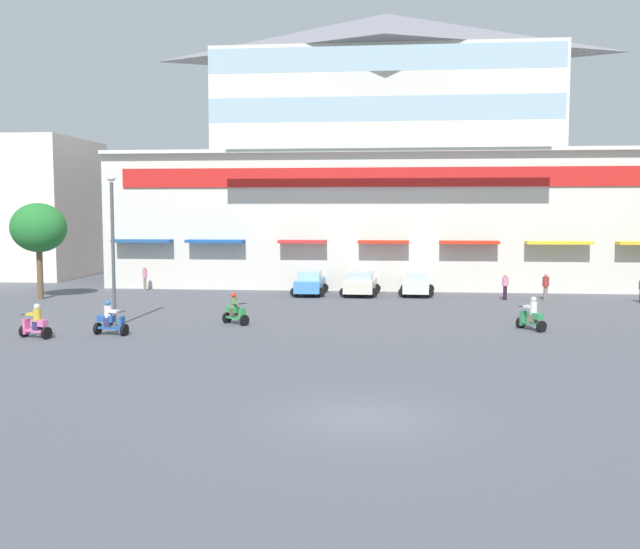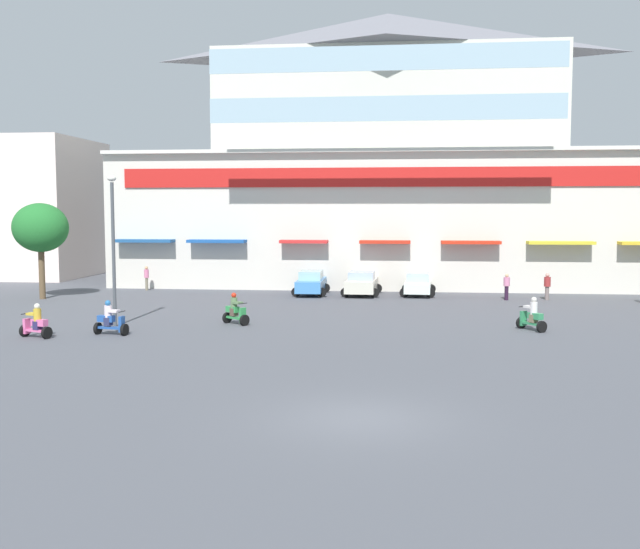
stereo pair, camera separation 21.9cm
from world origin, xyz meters
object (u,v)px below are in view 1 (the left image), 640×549
Objects in this scene: scooter_rider_1 at (110,321)px; pedestrian_3 at (145,277)px; scooter_rider_2 at (36,324)px; parked_car_0 at (310,283)px; pedestrian_2 at (505,285)px; scooter_rider_4 at (235,311)px; parked_car_1 at (361,283)px; parked_car_2 at (417,284)px; scooter_rider_3 at (532,316)px; plaza_tree_0 at (39,228)px; pedestrian_1 at (546,285)px; streetlamp_near at (113,239)px.

scooter_rider_1 is 17.93m from pedestrian_3.
scooter_rider_1 is 3.06m from scooter_rider_2.
pedestrian_3 reaches higher than scooter_rider_1.
parked_car_0 is 2.65× the size of pedestrian_2.
scooter_rider_4 is 18.01m from pedestrian_2.
parked_car_1 reaches higher than parked_car_2.
parked_car_0 is at bearing -178.00° from parked_car_1.
parked_car_2 is at bearing 109.83° from scooter_rider_3.
plaza_tree_0 is 31.03m from pedestrian_1.
parked_car_1 is 14.72m from pedestrian_3.
scooter_rider_4 is at bearing 30.73° from scooter_rider_2.
parked_car_1 is 17.96m from streetlamp_near.
parked_car_0 is 17.39m from scooter_rider_3.
pedestrian_1 is (16.68, 11.28, 0.29)m from scooter_rider_4.
streetlamp_near is at bearing -118.86° from parked_car_0.
pedestrian_2 reaches higher than parked_car_2.
pedestrian_3 reaches higher than parked_car_2.
plaza_tree_0 is 1.35× the size of parked_car_1.
parked_car_0 is (16.16, 4.02, -3.57)m from plaza_tree_0.
pedestrian_3 is at bearing 174.36° from pedestrian_1.
scooter_rider_2 is at bearing -122.73° from streetlamp_near.
parked_car_0 reaches higher than scooter_rider_2.
streetlamp_near reaches higher than scooter_rider_4.
pedestrian_3 is at bearing 173.78° from parked_car_0.
parked_car_1 reaches higher than scooter_rider_2.
scooter_rider_2 is at bearing -160.00° from scooter_rider_1.
scooter_rider_1 is at bearing -145.43° from pedestrian_1.
scooter_rider_4 reaches higher than scooter_rider_2.
scooter_rider_2 is 21.81m from scooter_rider_3.
pedestrian_2 reaches higher than parked_car_0.
parked_car_2 is 7.89m from pedestrian_1.
pedestrian_3 reaches higher than pedestrian_1.
streetlamp_near is at bearing 107.24° from scooter_rider_1.
scooter_rider_2 is at bearing -119.65° from parked_car_0.
parked_car_0 reaches higher than parked_car_1.
parked_car_0 is at bearing 172.58° from pedestrian_2.
parked_car_0 is at bearing -6.22° from pedestrian_3.
pedestrian_2 is at bearing 4.93° from plaza_tree_0.
parked_car_0 is 3.27m from parked_car_1.
scooter_rider_4 reaches higher than parked_car_1.
scooter_rider_2 is at bearing -146.95° from pedestrian_1.
pedestrian_1 is at bearing 34.57° from scooter_rider_1.
scooter_rider_4 is at bearing 178.67° from scooter_rider_3.
pedestrian_1 is at bearing 29.36° from streetlamp_near.
parked_car_1 is at bearing 2.00° from parked_car_0.
plaza_tree_0 reaches higher than parked_car_0.
parked_car_1 is at bearing 172.75° from pedestrian_1.
pedestrian_2 reaches higher than scooter_rider_2.
scooter_rider_2 is (-2.87, -1.05, -0.02)m from scooter_rider_1.
parked_car_0 is at bearing 174.81° from pedestrian_1.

